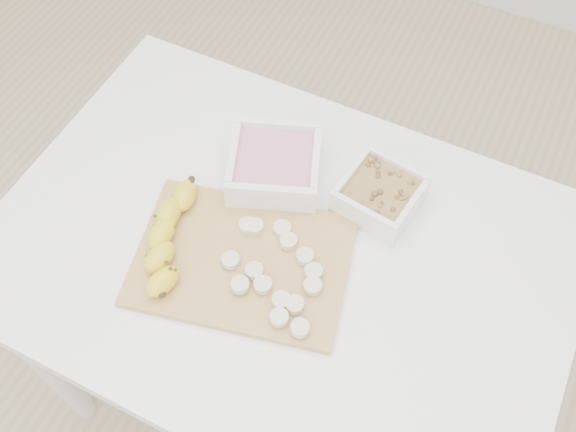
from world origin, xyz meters
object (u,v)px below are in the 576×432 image
at_px(bowl_granola, 380,195).
at_px(banana, 169,239).
at_px(table, 281,273).
at_px(bowl_yogurt, 275,166).
at_px(cutting_board, 242,261).

xyz_separation_m(bowl_granola, banana, (-0.28, -0.24, 0.00)).
xyz_separation_m(table, bowl_granola, (0.12, 0.16, 0.13)).
relative_size(bowl_yogurt, cutting_board, 0.58).
distance_m(table, banana, 0.23).
bearing_deg(bowl_granola, bowl_yogurt, -170.96).
height_order(bowl_yogurt, bowl_granola, bowl_yogurt).
bearing_deg(banana, bowl_yogurt, 59.01).
bearing_deg(cutting_board, bowl_yogurt, 99.31).
bearing_deg(bowl_yogurt, bowl_granola, 9.04).
xyz_separation_m(table, bowl_yogurt, (-0.07, 0.13, 0.13)).
height_order(bowl_granola, banana, bowl_granola).
distance_m(bowl_granola, banana, 0.37).
relative_size(table, bowl_yogurt, 4.84).
relative_size(bowl_yogurt, bowl_granola, 1.40).
bearing_deg(table, cutting_board, -129.15).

